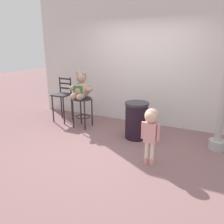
{
  "coord_description": "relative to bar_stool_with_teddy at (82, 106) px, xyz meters",
  "views": [
    {
      "loc": [
        1.65,
        -3.49,
        1.9
      ],
      "look_at": [
        -0.21,
        0.33,
        0.6
      ],
      "focal_mm": 35.71,
      "sensor_mm": 36.0,
      "label": 1
    }
  ],
  "objects": [
    {
      "name": "bar_chair_empty",
      "position": [
        -0.69,
        0.14,
        0.12
      ],
      "size": [
        0.4,
        0.4,
        1.11
      ],
      "color": "#29252A",
      "rests_on": "ground_plane"
    },
    {
      "name": "child_walking",
      "position": [
        1.94,
        -1.0,
        0.17
      ],
      "size": [
        0.3,
        0.24,
        0.95
      ],
      "rotation": [
        0.0,
        0.0,
        -2.41
      ],
      "color": "#DF9992",
      "rests_on": "ground_plane"
    },
    {
      "name": "building_wall",
      "position": [
        1.19,
        1.05,
        1.47
      ],
      "size": [
        6.04,
        0.3,
        3.97
      ],
      "primitive_type": "cube",
      "color": "silver",
      "rests_on": "ground_plane"
    },
    {
      "name": "ground_plane",
      "position": [
        1.19,
        -0.74,
        -0.52
      ],
      "size": [
        24.0,
        24.0,
        0.0
      ],
      "primitive_type": "plane",
      "color": "#815C5D"
    },
    {
      "name": "teddy_bear",
      "position": [
        -0.0,
        -0.03,
        0.42
      ],
      "size": [
        0.58,
        0.52,
        0.61
      ],
      "color": "tan",
      "rests_on": "bar_stool_with_teddy"
    },
    {
      "name": "bar_stool_with_teddy",
      "position": [
        0.0,
        0.0,
        0.0
      ],
      "size": [
        0.43,
        0.43,
        0.71
      ],
      "color": "#29252A",
      "rests_on": "ground_plane"
    },
    {
      "name": "trash_bin",
      "position": [
        1.38,
        -0.07,
        -0.13
      ],
      "size": [
        0.49,
        0.49,
        0.77
      ],
      "color": "black",
      "rests_on": "ground_plane"
    }
  ]
}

